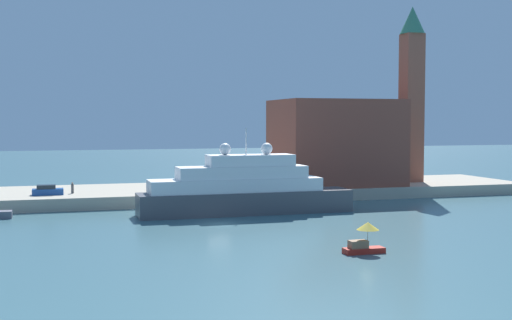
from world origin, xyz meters
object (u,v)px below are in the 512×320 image
at_px(harbor_building, 335,142).
at_px(small_motorboat, 365,238).
at_px(large_yacht, 243,190).
at_px(person_figure, 72,188).
at_px(bell_tower, 412,88).
at_px(parked_car, 47,190).
at_px(mooring_bollard, 208,190).

bearing_deg(harbor_building, small_motorboat, -110.37).
bearing_deg(harbor_building, large_yacht, -140.42).
height_order(large_yacht, small_motorboat, large_yacht).
relative_size(large_yacht, small_motorboat, 7.37).
bearing_deg(harbor_building, person_figure, -177.65).
bearing_deg(bell_tower, parked_car, -176.73).
relative_size(large_yacht, harbor_building, 1.48).
bearing_deg(parked_car, bell_tower, 3.27).
relative_size(small_motorboat, harbor_building, 0.20).
relative_size(small_motorboat, parked_car, 0.91).
distance_m(parked_car, mooring_bollard, 21.80).
bearing_deg(parked_car, large_yacht, -29.96).
xyz_separation_m(large_yacht, bell_tower, (33.48, 17.01, 14.20)).
xyz_separation_m(small_motorboat, person_figure, (-24.05, 41.75, 1.10)).
xyz_separation_m(harbor_building, mooring_bollard, (-22.11, -6.93, -6.23)).
distance_m(person_figure, mooring_bollard, 18.81).
bearing_deg(bell_tower, harbor_building, -176.82).
xyz_separation_m(harbor_building, bell_tower, (13.84, 0.77, 8.84)).
bearing_deg(bell_tower, mooring_bollard, -167.91).
height_order(parked_car, mooring_bollard, parked_car).
xyz_separation_m(small_motorboat, bell_tower, (29.95, 44.16, 15.87)).
distance_m(large_yacht, small_motorboat, 27.44).
xyz_separation_m(bell_tower, mooring_bollard, (-35.95, -7.70, -15.07)).
height_order(small_motorboat, bell_tower, bell_tower).
height_order(large_yacht, mooring_bollard, large_yacht).
bearing_deg(small_motorboat, large_yacht, 97.41).
distance_m(bell_tower, parked_car, 59.30).
relative_size(small_motorboat, mooring_bollard, 4.31).
distance_m(harbor_building, person_figure, 40.63).
bearing_deg(large_yacht, small_motorboat, -82.59).
height_order(bell_tower, parked_car, bell_tower).
bearing_deg(mooring_bollard, parked_car, 168.30).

